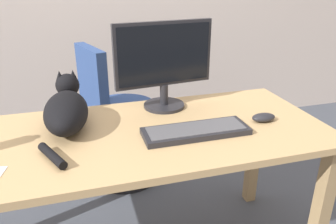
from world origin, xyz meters
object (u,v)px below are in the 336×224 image
Objects in this scene: office_chair at (116,124)px; keyboard at (196,131)px; cat at (66,109)px; monitor at (164,62)px; computer_mouse at (263,117)px.

keyboard is at bearing -75.30° from office_chair.
office_chair is at bearing 66.18° from cat.
monitor is 0.39m from keyboard.
cat is at bearing -113.82° from office_chair.
keyboard is at bearing -24.06° from cat.
office_chair is 8.46× the size of computer_mouse.
office_chair reaches higher than cat.
computer_mouse is (0.34, 0.03, 0.00)m from keyboard.
monitor is 1.09× the size of keyboard.
office_chair is 1.05m from computer_mouse.
keyboard is (0.04, -0.32, -0.21)m from monitor.
keyboard is 0.56m from cat.
monitor is at bearing 12.10° from cat.
monitor reaches higher than keyboard.
cat reaches higher than keyboard.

